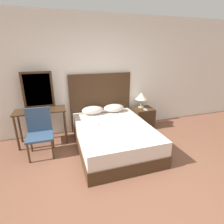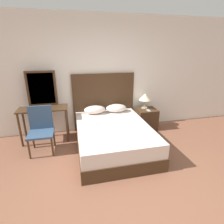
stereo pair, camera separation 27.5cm
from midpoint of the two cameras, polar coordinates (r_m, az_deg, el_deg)
The scene contains 13 objects.
ground_plane at distance 2.65m, azimuth 9.42°, elevation -27.81°, with size 16.00×16.00×0.00m, color brown.
wall_back at distance 4.26m, azimuth -2.55°, elevation 11.75°, with size 10.00×0.06×2.70m.
bed at distance 3.62m, azimuth 2.55°, elevation -8.12°, with size 1.44×1.94×0.51m.
headboard at distance 4.34m, azimuth -0.86°, elevation 3.23°, with size 1.51×0.05×1.41m.
pillow_left at distance 4.11m, azimuth -3.73°, elevation 0.72°, with size 0.50×0.31×0.19m.
pillow_right at distance 4.22m, azimuth 3.27°, elevation 1.25°, with size 0.50×0.31×0.19m.
phone_on_bed at distance 3.60m, azimuth -2.92°, elevation -3.64°, with size 0.13×0.17×0.01m.
nightstand at distance 4.57m, azimuth 12.75°, elevation -2.28°, with size 0.49×0.44×0.53m.
table_lamp at distance 4.46m, azimuth 12.49°, elevation 4.76°, with size 0.31×0.31×0.39m.
phone_on_nightstand at distance 4.38m, azimuth 13.59°, elevation 0.46°, with size 0.07×0.15×0.01m.
vanity_desk at distance 4.00m, azimuth -19.59°, elevation -0.71°, with size 1.02×0.44×0.76m.
vanity_mirror at distance 4.04m, azimuth -20.18°, elevation 7.18°, with size 0.62×0.03×0.76m.
chair at distance 3.67m, azimuth -20.23°, elevation -4.70°, with size 0.47×0.46×0.91m.
Camera 2 is at (-0.64, -1.66, 1.94)m, focal length 28.00 mm.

